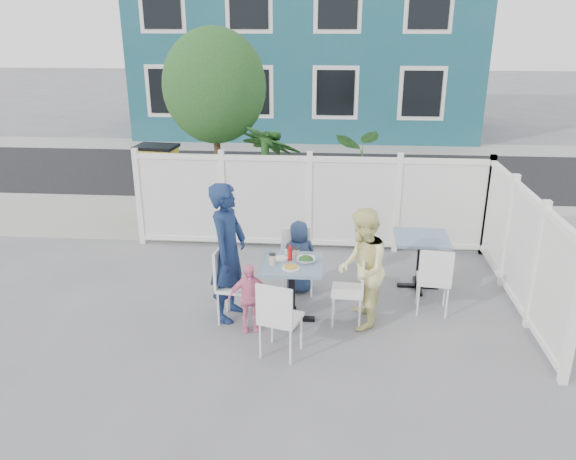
# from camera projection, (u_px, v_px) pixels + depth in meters

# --- Properties ---
(ground) EXTENTS (80.00, 80.00, 0.00)m
(ground) POSITION_uv_depth(u_px,v_px,m) (292.00, 317.00, 7.38)
(ground) COLOR slate
(near_sidewalk) EXTENTS (24.00, 2.60, 0.01)m
(near_sidewalk) POSITION_uv_depth(u_px,v_px,m) (307.00, 220.00, 10.93)
(near_sidewalk) COLOR gray
(near_sidewalk) RESTS_ON ground
(street) EXTENTS (24.00, 5.00, 0.01)m
(street) POSITION_uv_depth(u_px,v_px,m) (314.00, 173.00, 14.39)
(street) COLOR black
(street) RESTS_ON ground
(far_sidewalk) EXTENTS (24.00, 1.60, 0.01)m
(far_sidewalk) POSITION_uv_depth(u_px,v_px,m) (318.00, 147.00, 17.28)
(far_sidewalk) COLOR gray
(far_sidewalk) RESTS_ON ground
(building) EXTENTS (11.00, 6.00, 6.00)m
(building) POSITION_uv_depth(u_px,v_px,m) (308.00, 41.00, 19.44)
(building) COLOR #16535C
(building) RESTS_ON ground
(fence_back) EXTENTS (5.86, 0.08, 1.60)m
(fence_back) POSITION_uv_depth(u_px,v_px,m) (309.00, 204.00, 9.34)
(fence_back) COLOR white
(fence_back) RESTS_ON ground
(fence_right) EXTENTS (0.08, 3.66, 1.60)m
(fence_right) POSITION_uv_depth(u_px,v_px,m) (521.00, 251.00, 7.44)
(fence_right) COLOR white
(fence_right) RESTS_ON ground
(tree) EXTENTS (1.80, 1.62, 3.59)m
(tree) POSITION_uv_depth(u_px,v_px,m) (214.00, 86.00, 9.68)
(tree) COLOR #382316
(tree) RESTS_ON ground
(utility_cabinet) EXTENTS (0.77, 0.59, 1.34)m
(utility_cabinet) POSITION_uv_depth(u_px,v_px,m) (159.00, 182.00, 11.11)
(utility_cabinet) COLOR yellow
(utility_cabinet) RESTS_ON ground
(potted_shrub_a) EXTENTS (1.49, 1.49, 1.98)m
(potted_shrub_a) POSITION_uv_depth(u_px,v_px,m) (271.00, 180.00, 9.98)
(potted_shrub_a) COLOR #163817
(potted_shrub_a) RESTS_ON ground
(potted_shrub_b) EXTENTS (1.95, 1.81, 1.79)m
(potted_shrub_b) POSITION_uv_depth(u_px,v_px,m) (379.00, 190.00, 9.77)
(potted_shrub_b) COLOR #163817
(potted_shrub_b) RESTS_ON ground
(main_table) EXTENTS (0.77, 0.77, 0.81)m
(main_table) POSITION_uv_depth(u_px,v_px,m) (292.00, 276.00, 7.09)
(main_table) COLOR #46617F
(main_table) RESTS_ON ground
(spare_table) EXTENTS (0.77, 0.77, 0.79)m
(spare_table) POSITION_uv_depth(u_px,v_px,m) (421.00, 248.00, 7.98)
(spare_table) COLOR #46617F
(spare_table) RESTS_ON ground
(chair_left) EXTENTS (0.48, 0.49, 0.99)m
(chair_left) POSITION_uv_depth(u_px,v_px,m) (229.00, 279.00, 7.13)
(chair_left) COLOR white
(chair_left) RESTS_ON ground
(chair_right) EXTENTS (0.42, 0.44, 0.91)m
(chair_right) POSITION_uv_depth(u_px,v_px,m) (354.00, 285.00, 7.07)
(chair_right) COLOR white
(chair_right) RESTS_ON ground
(chair_back) EXTENTS (0.49, 0.48, 0.92)m
(chair_back) POSITION_uv_depth(u_px,v_px,m) (297.00, 256.00, 7.93)
(chair_back) COLOR white
(chair_back) RESTS_ON ground
(chair_near) EXTENTS (0.54, 0.52, 0.95)m
(chair_near) POSITION_uv_depth(u_px,v_px,m) (278.00, 314.00, 6.31)
(chair_near) COLOR white
(chair_near) RESTS_ON ground
(chair_spare) EXTENTS (0.46, 0.45, 0.94)m
(chair_spare) POSITION_uv_depth(u_px,v_px,m) (434.00, 276.00, 7.28)
(chair_spare) COLOR white
(chair_spare) RESTS_ON ground
(man) EXTENTS (0.56, 0.74, 1.82)m
(man) POSITION_uv_depth(u_px,v_px,m) (228.00, 252.00, 7.09)
(man) COLOR #15264C
(man) RESTS_ON ground
(woman) EXTENTS (0.60, 0.76, 1.54)m
(woman) POSITION_uv_depth(u_px,v_px,m) (362.00, 269.00, 6.95)
(woman) COLOR #F2E645
(woman) RESTS_ON ground
(boy) EXTENTS (0.59, 0.48, 1.05)m
(boy) POSITION_uv_depth(u_px,v_px,m) (299.00, 257.00, 7.93)
(boy) COLOR navy
(boy) RESTS_ON ground
(toddler) EXTENTS (0.56, 0.35, 0.89)m
(toddler) POSITION_uv_depth(u_px,v_px,m) (249.00, 298.00, 6.93)
(toddler) COLOR pink
(toddler) RESTS_ON ground
(plate_main) EXTENTS (0.22, 0.22, 0.01)m
(plate_main) POSITION_uv_depth(u_px,v_px,m) (291.00, 268.00, 6.87)
(plate_main) COLOR white
(plate_main) RESTS_ON main_table
(plate_side) EXTENTS (0.20, 0.20, 0.01)m
(plate_side) POSITION_uv_depth(u_px,v_px,m) (280.00, 259.00, 7.13)
(plate_side) COLOR white
(plate_side) RESTS_ON main_table
(salad_bowl) EXTENTS (0.23, 0.23, 0.06)m
(salad_bowl) POSITION_uv_depth(u_px,v_px,m) (306.00, 260.00, 7.03)
(salad_bowl) COLOR white
(salad_bowl) RESTS_ON main_table
(coffee_cup_a) EXTENTS (0.08, 0.08, 0.13)m
(coffee_cup_a) POSITION_uv_depth(u_px,v_px,m) (272.00, 260.00, 6.96)
(coffee_cup_a) COLOR beige
(coffee_cup_a) RESTS_ON main_table
(coffee_cup_b) EXTENTS (0.07, 0.07, 0.11)m
(coffee_cup_b) POSITION_uv_depth(u_px,v_px,m) (297.00, 253.00, 7.18)
(coffee_cup_b) COLOR beige
(coffee_cup_b) RESTS_ON main_table
(ketchup_bottle) EXTENTS (0.06, 0.06, 0.18)m
(ketchup_bottle) POSITION_uv_depth(u_px,v_px,m) (290.00, 254.00, 7.07)
(ketchup_bottle) COLOR #AF100C
(ketchup_bottle) RESTS_ON main_table
(salt_shaker) EXTENTS (0.03, 0.03, 0.07)m
(salt_shaker) POSITION_uv_depth(u_px,v_px,m) (286.00, 252.00, 7.27)
(salt_shaker) COLOR white
(salt_shaker) RESTS_ON main_table
(pepper_shaker) EXTENTS (0.03, 0.03, 0.07)m
(pepper_shaker) POSITION_uv_depth(u_px,v_px,m) (289.00, 252.00, 7.27)
(pepper_shaker) COLOR black
(pepper_shaker) RESTS_ON main_table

